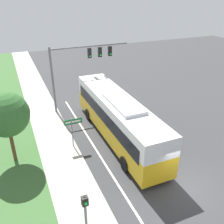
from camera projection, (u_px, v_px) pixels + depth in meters
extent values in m
plane|color=#38383A|center=(181.00, 184.00, 15.40)|extent=(80.00, 80.00, 0.00)
cube|color=#ADA89E|center=(85.00, 216.00, 13.20)|extent=(2.80, 80.00, 0.12)
cube|color=silver|center=(129.00, 202.00, 14.14)|extent=(0.14, 30.00, 0.01)
cube|color=gold|center=(117.00, 124.00, 19.59)|extent=(2.41, 12.43, 1.64)
cube|color=silver|center=(117.00, 107.00, 18.92)|extent=(2.41, 12.43, 1.34)
cube|color=black|center=(117.00, 113.00, 19.12)|extent=(2.45, 11.44, 1.01)
cube|color=silver|center=(123.00, 102.00, 17.80)|extent=(1.69, 4.35, 0.24)
cylinder|color=black|center=(88.00, 114.00, 22.68)|extent=(0.28, 1.06, 1.06)
cylinder|color=black|center=(112.00, 110.00, 23.48)|extent=(0.28, 1.06, 1.06)
cylinder|color=black|center=(125.00, 164.00, 16.34)|extent=(0.28, 1.06, 1.06)
cylinder|color=black|center=(155.00, 156.00, 17.15)|extent=(0.28, 1.06, 1.06)
cylinder|color=slate|center=(53.00, 82.00, 22.85)|extent=(0.20, 0.20, 6.29)
cylinder|color=slate|center=(90.00, 46.00, 22.84)|extent=(7.45, 0.14, 0.14)
cube|color=black|center=(89.00, 53.00, 23.09)|extent=(0.32, 0.28, 0.90)
sphere|color=#1ED838|center=(90.00, 56.00, 23.05)|extent=(0.18, 0.18, 0.18)
cube|color=black|center=(100.00, 52.00, 23.45)|extent=(0.32, 0.28, 0.90)
sphere|color=#1ED838|center=(101.00, 55.00, 23.41)|extent=(0.18, 0.18, 0.18)
cube|color=black|center=(110.00, 51.00, 23.81)|extent=(0.32, 0.28, 0.90)
sphere|color=#1ED838|center=(111.00, 54.00, 23.77)|extent=(0.18, 0.18, 0.18)
cylinder|color=slate|center=(86.00, 222.00, 11.15)|extent=(0.12, 0.12, 3.02)
cube|color=black|center=(85.00, 201.00, 10.57)|extent=(0.28, 0.24, 0.44)
sphere|color=#1ED838|center=(86.00, 203.00, 10.45)|extent=(0.14, 0.14, 0.14)
cylinder|color=slate|center=(72.00, 133.00, 18.41)|extent=(0.08, 0.08, 2.46)
cube|color=#196B33|center=(73.00, 122.00, 18.02)|extent=(1.33, 0.03, 0.41)
cube|color=white|center=(73.00, 122.00, 18.00)|extent=(1.13, 0.01, 0.14)
cylinder|color=brown|center=(12.00, 144.00, 16.86)|extent=(0.24, 0.24, 2.67)
sphere|color=#33662D|center=(6.00, 114.00, 15.86)|extent=(2.97, 2.97, 2.97)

